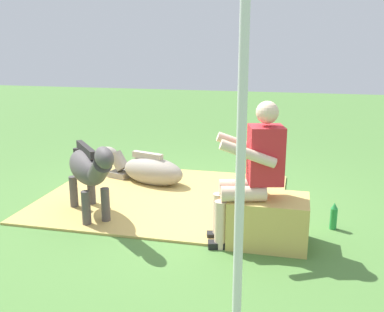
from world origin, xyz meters
The scene contains 8 objects.
ground_plane centered at (0.00, 0.00, 0.00)m, with size 24.00×24.00×0.00m, color #4C7A38.
hay_patch centered at (0.27, -0.29, 0.01)m, with size 2.81×2.32×0.02m, color tan.
hay_bale centered at (-1.02, 0.67, 0.22)m, with size 0.72×0.51×0.45m, color tan.
person_seated centered at (-0.86, 0.70, 0.73)m, with size 0.71×0.52×1.33m.
pony_standing centered at (0.84, 0.48, 0.54)m, with size 1.00×1.12×0.90m.
pony_lying centered at (0.66, -0.79, 0.19)m, with size 1.35×0.66×0.42m.
soda_bottle centered at (-1.64, 0.19, 0.13)m, with size 0.07×0.07×0.28m.
tent_pole_left centered at (-0.91, 1.98, 1.29)m, with size 0.06×0.06×2.57m, color silver.
Camera 1 is at (-1.22, 4.59, 1.84)m, focal length 42.08 mm.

